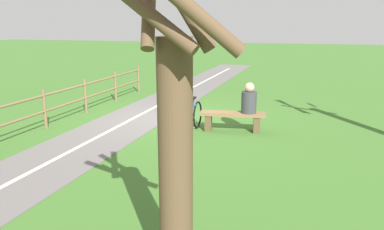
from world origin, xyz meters
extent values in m
plane|color=#3D6B28|center=(0.00, 0.00, 0.00)|extent=(80.00, 80.00, 0.00)
cube|color=#66605E|center=(1.07, 4.00, 0.01)|extent=(3.65, 36.05, 0.02)
cube|color=silver|center=(1.07, 4.00, 0.02)|extent=(1.65, 31.97, 0.00)
cube|color=brown|center=(-2.01, 0.68, 0.45)|extent=(1.64, 0.57, 0.08)
cube|color=brown|center=(-2.61, 0.60, 0.20)|extent=(0.20, 0.35, 0.41)
cube|color=brown|center=(-1.41, 0.76, 0.20)|extent=(0.20, 0.35, 0.41)
cylinder|color=#38383D|center=(-2.40, 0.63, 0.75)|extent=(0.42, 0.42, 0.53)
sphere|color=tan|center=(-2.40, 0.63, 1.12)|extent=(0.24, 0.24, 0.24)
torus|color=black|center=(-1.07, 1.60, 0.35)|extent=(0.06, 0.70, 0.70)
torus|color=black|center=(-1.09, 0.64, 0.35)|extent=(0.06, 0.70, 0.70)
cylinder|color=#1E51A3|center=(-1.08, 1.12, 0.65)|extent=(0.06, 0.82, 0.04)
cylinder|color=#1E51A3|center=(-1.08, 1.26, 0.50)|extent=(0.05, 0.60, 0.33)
cylinder|color=#1E51A3|center=(-1.09, 0.98, 0.75)|extent=(0.03, 0.03, 0.20)
cube|color=black|center=(-1.09, 0.98, 0.86)|extent=(0.09, 0.20, 0.05)
cube|color=#1E4C2D|center=(-0.84, 1.69, 0.23)|extent=(0.24, 0.35, 0.46)
cube|color=#245B37|center=(-0.72, 1.70, 0.16)|extent=(0.07, 0.23, 0.21)
cylinder|color=brown|center=(2.42, -3.64, 0.51)|extent=(0.08, 0.08, 1.02)
cylinder|color=brown|center=(2.49, -1.84, 0.51)|extent=(0.08, 0.08, 1.02)
cylinder|color=brown|center=(2.56, -0.04, 0.51)|extent=(0.08, 0.08, 1.02)
cylinder|color=brown|center=(2.63, 1.76, 0.51)|extent=(0.08, 0.08, 1.02)
cylinder|color=brown|center=(2.67, 2.66, 0.87)|extent=(0.56, 12.60, 0.06)
cylinder|color=brown|center=(2.67, 2.66, 0.46)|extent=(0.56, 12.60, 0.06)
cylinder|color=brown|center=(-2.33, 6.22, 1.27)|extent=(0.35, 0.35, 2.54)
cylinder|color=brown|center=(-2.30, 6.55, 2.68)|extent=(0.75, 0.20, 0.58)
cylinder|color=brown|center=(-2.12, 6.28, 2.82)|extent=(0.27, 0.57, 0.83)
camera|label=1|loc=(-3.43, 9.52, 2.66)|focal=34.46mm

